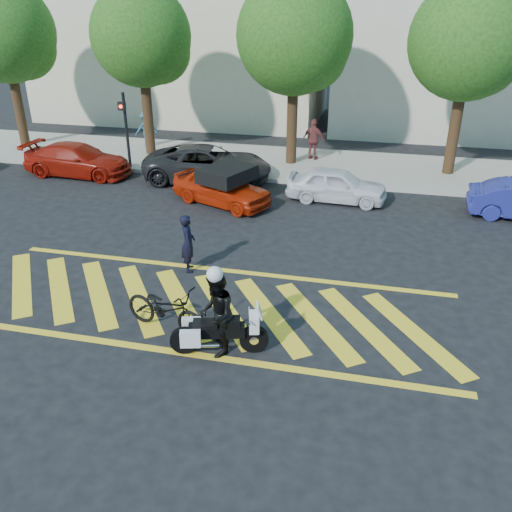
% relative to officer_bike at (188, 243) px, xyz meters
% --- Properties ---
extents(ground, '(90.00, 90.00, 0.00)m').
position_rel_officer_bike_xyz_m(ground, '(0.99, -1.71, -0.80)').
color(ground, black).
rests_on(ground, ground).
extents(sidewalk, '(60.00, 5.00, 0.15)m').
position_rel_officer_bike_xyz_m(sidewalk, '(0.99, 10.29, -0.73)').
color(sidewalk, '#9E998E').
rests_on(sidewalk, ground).
extents(crosswalk, '(12.33, 4.00, 0.01)m').
position_rel_officer_bike_xyz_m(crosswalk, '(0.95, -1.71, -0.80)').
color(crosswalk, yellow).
rests_on(crosswalk, ground).
extents(building_left, '(16.00, 8.00, 10.00)m').
position_rel_officer_bike_xyz_m(building_left, '(-7.01, 19.29, 4.20)').
color(building_left, beige).
rests_on(building_left, ground).
extents(building_right, '(16.00, 8.00, 11.00)m').
position_rel_officer_bike_xyz_m(building_right, '(9.99, 19.29, 4.70)').
color(building_right, beige).
rests_on(building_right, ground).
extents(tree_far_left, '(4.40, 4.40, 7.41)m').
position_rel_officer_bike_xyz_m(tree_far_left, '(-11.88, 10.36, 4.24)').
color(tree_far_left, black).
rests_on(tree_far_left, ground).
extents(tree_left, '(4.20, 4.20, 7.26)m').
position_rel_officer_bike_xyz_m(tree_left, '(-5.38, 10.36, 4.19)').
color(tree_left, black).
rests_on(tree_left, ground).
extents(tree_center, '(4.60, 4.60, 7.56)m').
position_rel_officer_bike_xyz_m(tree_center, '(1.12, 10.36, 4.29)').
color(tree_center, black).
rests_on(tree_center, ground).
extents(tree_right, '(4.40, 4.40, 7.41)m').
position_rel_officer_bike_xyz_m(tree_right, '(7.62, 10.36, 4.24)').
color(tree_right, black).
rests_on(tree_right, ground).
extents(signal_pole, '(0.28, 0.43, 3.20)m').
position_rel_officer_bike_xyz_m(signal_pole, '(-5.51, 8.03, 1.12)').
color(signal_pole, black).
rests_on(signal_pole, ground).
extents(officer_bike, '(0.58, 0.69, 1.61)m').
position_rel_officer_bike_xyz_m(officer_bike, '(0.00, 0.00, 0.00)').
color(officer_bike, black).
rests_on(officer_bike, ground).
extents(bicycle, '(2.20, 1.27, 1.09)m').
position_rel_officer_bike_xyz_m(bicycle, '(0.49, -2.86, -0.26)').
color(bicycle, black).
rests_on(bicycle, ground).
extents(police_motorcycle, '(2.02, 0.92, 0.91)m').
position_rel_officer_bike_xyz_m(police_motorcycle, '(1.84, -3.39, -0.31)').
color(police_motorcycle, black).
rests_on(police_motorcycle, ground).
extents(officer_moto, '(0.91, 1.05, 1.85)m').
position_rel_officer_bike_xyz_m(officer_moto, '(1.83, -3.38, 0.12)').
color(officer_moto, black).
rests_on(officer_moto, ground).
extents(red_convertible, '(4.01, 2.82, 1.27)m').
position_rel_officer_bike_xyz_m(red_convertible, '(-0.58, 5.09, -0.17)').
color(red_convertible, '#B32208').
rests_on(red_convertible, ground).
extents(parked_left, '(4.46, 1.90, 1.28)m').
position_rel_officer_bike_xyz_m(parked_left, '(-7.26, 6.97, -0.16)').
color(parked_left, maroon).
rests_on(parked_left, ground).
extents(parked_mid_left, '(5.26, 2.95, 1.39)m').
position_rel_officer_bike_xyz_m(parked_mid_left, '(-1.86, 7.49, -0.11)').
color(parked_mid_left, black).
rests_on(parked_mid_left, ground).
extents(parked_mid_right, '(3.62, 1.59, 1.21)m').
position_rel_officer_bike_xyz_m(parked_mid_right, '(3.33, 6.32, -0.20)').
color(parked_mid_right, white).
rests_on(parked_mid_right, ground).
extents(pedestrian_left, '(1.23, 1.09, 1.65)m').
position_rel_officer_bike_xyz_m(pedestrian_left, '(-6.15, 11.40, 0.17)').
color(pedestrian_left, '#2C5A7A').
rests_on(pedestrian_left, sidewalk).
extents(pedestrian_right, '(1.12, 0.77, 1.76)m').
position_rel_officer_bike_xyz_m(pedestrian_right, '(1.85, 10.99, 0.23)').
color(pedestrian_right, brown).
rests_on(pedestrian_right, sidewalk).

